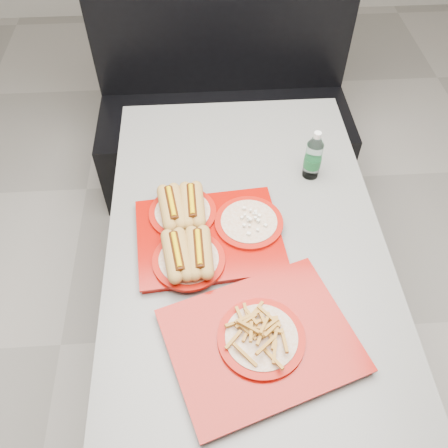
{
  "coord_description": "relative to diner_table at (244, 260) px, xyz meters",
  "views": [
    {
      "loc": [
        -0.13,
        -0.97,
        1.97
      ],
      "look_at": [
        -0.07,
        -0.03,
        0.83
      ],
      "focal_mm": 38.0,
      "sensor_mm": 36.0,
      "label": 1
    }
  ],
  "objects": [
    {
      "name": "tray_near",
      "position": [
        -0.14,
        -0.02,
        0.2
      ],
      "size": [
        0.49,
        0.42,
        0.1
      ],
      "rotation": [
        0.0,
        0.0,
        0.09
      ],
      "color": "#930A04",
      "rests_on": "diner_table"
    },
    {
      "name": "booth_bench",
      "position": [
        0.0,
        1.09,
        -0.18
      ],
      "size": [
        1.3,
        0.57,
        1.35
      ],
      "color": "black",
      "rests_on": "ground"
    },
    {
      "name": "ground",
      "position": [
        0.0,
        0.0,
        -0.58
      ],
      "size": [
        6.0,
        6.0,
        0.0
      ],
      "primitive_type": "plane",
      "color": "#9D978D",
      "rests_on": "ground"
    },
    {
      "name": "tray_far",
      "position": [
        0.01,
        -0.4,
        0.19
      ],
      "size": [
        0.59,
        0.52,
        0.1
      ],
      "rotation": [
        0.0,
        0.0,
        0.31
      ],
      "color": "#930A04",
      "rests_on": "diner_table"
    },
    {
      "name": "water_bottle",
      "position": [
        0.26,
        0.25,
        0.25
      ],
      "size": [
        0.06,
        0.06,
        0.2
      ],
      "rotation": [
        0.0,
        0.0,
        -0.28
      ],
      "color": "silver",
      "rests_on": "diner_table"
    },
    {
      "name": "diner_table",
      "position": [
        0.0,
        0.0,
        0.0
      ],
      "size": [
        0.92,
        1.42,
        0.75
      ],
      "color": "black",
      "rests_on": "ground"
    }
  ]
}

